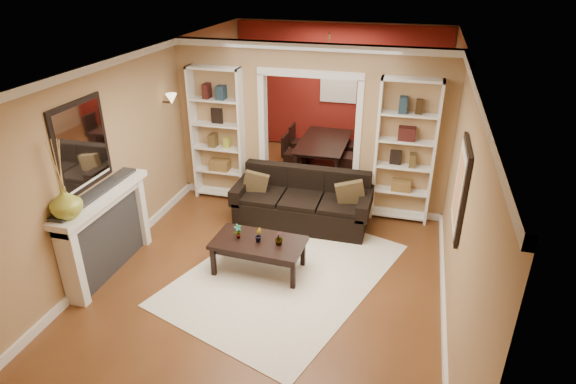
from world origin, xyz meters
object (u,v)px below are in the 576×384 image
(bookshelf_left, at_px, (218,135))
(dining_table, at_px, (325,155))
(fireplace, at_px, (108,234))
(sofa, at_px, (302,200))
(bookshelf_right, at_px, (405,152))
(coffee_table, at_px, (259,256))

(bookshelf_left, distance_m, dining_table, 2.45)
(bookshelf_left, bearing_deg, fireplace, -102.05)
(sofa, xyz_separation_m, bookshelf_right, (1.48, 0.58, 0.73))
(fireplace, height_order, dining_table, fireplace)
(bookshelf_left, relative_size, fireplace, 1.35)
(sofa, distance_m, bookshelf_left, 1.87)
(bookshelf_right, xyz_separation_m, dining_table, (-1.57, 1.72, -0.85))
(coffee_table, height_order, bookshelf_right, bookshelf_right)
(bookshelf_right, bearing_deg, coffee_table, -130.83)
(bookshelf_right, relative_size, dining_table, 1.37)
(fireplace, relative_size, dining_table, 1.01)
(bookshelf_left, xyz_separation_m, dining_table, (1.53, 1.72, -0.85))
(sofa, bearing_deg, bookshelf_right, 21.37)
(coffee_table, relative_size, fireplace, 0.72)
(bookshelf_right, height_order, fireplace, bookshelf_right)
(fireplace, bearing_deg, bookshelf_right, 34.80)
(bookshelf_left, xyz_separation_m, fireplace, (-0.54, -2.53, -0.57))
(dining_table, bearing_deg, sofa, -177.88)
(sofa, relative_size, fireplace, 1.26)
(bookshelf_right, distance_m, dining_table, 2.48)
(fireplace, bearing_deg, dining_table, 63.98)
(coffee_table, relative_size, bookshelf_left, 0.53)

